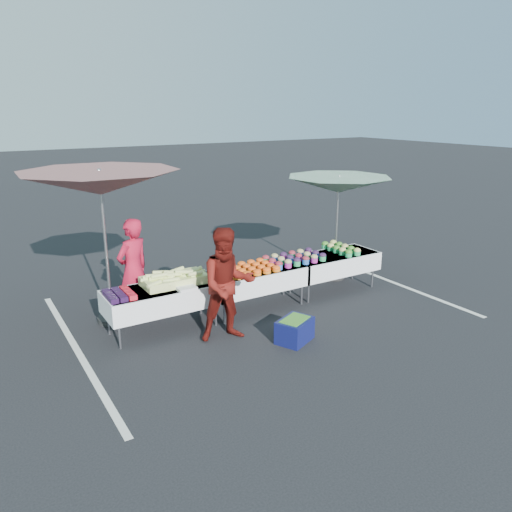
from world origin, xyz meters
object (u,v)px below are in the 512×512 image
vendor (133,270)px  umbrella_left (100,184)px  table_center (256,278)px  customer (228,285)px  umbrella_right (339,186)px  storage_bin (295,330)px  table_right (333,262)px  table_left (162,297)px

vendor → umbrella_left: umbrella_left is taller
table_center → customer: (-1.03, -0.83, 0.32)m
umbrella_right → storage_bin: umbrella_right is taller
customer → umbrella_left: bearing=143.7°
table_center → customer: 1.36m
vendor → umbrella_left: size_ratio=0.52×
table_right → umbrella_right: umbrella_right is taller
table_center → umbrella_right: umbrella_right is taller
table_left → table_right: bearing=0.0°
vendor → table_right: bearing=144.6°
umbrella_right → table_center: bearing=-167.1°
table_right → umbrella_right: (0.52, 0.53, 1.43)m
table_left → umbrella_left: size_ratio=0.55×
table_right → storage_bin: size_ratio=2.67×
umbrella_left → table_left: bearing=-51.8°
vendor → customer: customer is taller
vendor → table_center: bearing=135.8°
table_center → storage_bin: size_ratio=2.67×
vendor → umbrella_right: size_ratio=0.67×
table_right → customer: size_ratio=1.03×
table_right → umbrella_left: umbrella_left is taller
umbrella_left → table_right: bearing=-10.7°
table_center → umbrella_left: umbrella_left is taller
storage_bin → umbrella_left: bearing=109.9°
table_center → umbrella_right: bearing=12.9°
table_left → storage_bin: 2.21m
customer → umbrella_left: 2.60m
table_left → table_right: (3.60, 0.00, 0.00)m
umbrella_right → umbrella_left: bearing=176.7°
customer → storage_bin: (0.84, -0.64, -0.71)m
table_left → vendor: bearing=107.4°
table_left → storage_bin: (1.61, -1.47, -0.39)m
umbrella_left → umbrella_right: bearing=-3.3°
vendor → table_left: bearing=82.6°
customer → umbrella_left: umbrella_left is taller
vendor → umbrella_right: umbrella_right is taller
storage_bin → umbrella_right: bearing=13.9°
table_left → umbrella_right: (4.12, 0.53, 1.43)m
customer → umbrella_left: (-1.40, 1.63, 1.47)m
table_center → umbrella_left: size_ratio=0.55×
table_left → vendor: 0.81m
umbrella_right → table_left: bearing=-172.7°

